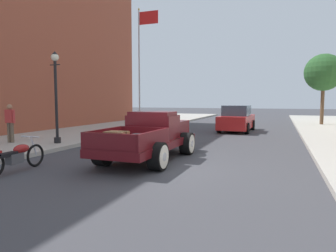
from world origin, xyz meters
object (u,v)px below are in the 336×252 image
hotrod_truck_maroon (152,136)px  car_background_red (237,119)px  street_tree_third (324,73)px  flagpole (142,53)px  pedestrian_sidewalk_left (10,121)px  street_lamp_near (56,90)px  motorcycle_parked (16,156)px

hotrod_truck_maroon → car_background_red: (1.46, 10.09, 0.01)m
hotrod_truck_maroon → car_background_red: car_background_red is taller
street_tree_third → flagpole: bearing=-166.1°
pedestrian_sidewalk_left → street_tree_third: size_ratio=0.31×
street_lamp_near → street_tree_third: 19.44m
pedestrian_sidewalk_left → street_lamp_near: size_ratio=0.43×
pedestrian_sidewalk_left → flagpole: 13.42m
street_lamp_near → street_tree_third: (11.83, 15.33, 1.67)m
hotrod_truck_maroon → motorcycle_parked: size_ratio=2.34×
hotrod_truck_maroon → pedestrian_sidewalk_left: bearing=177.1°
street_tree_third → motorcycle_parked: bearing=-116.5°
flagpole → motorcycle_parked: bearing=-76.4°
pedestrian_sidewalk_left → flagpole: (0.22, 12.58, 4.68)m
flagpole → car_background_red: bearing=-19.5°
motorcycle_parked → street_tree_third: (9.68, 19.42, 3.62)m
car_background_red → street_tree_third: (5.56, 6.20, 3.29)m
street_lamp_near → flagpole: size_ratio=0.42×
pedestrian_sidewalk_left → flagpole: bearing=89.0°
car_background_red → street_lamp_near: street_lamp_near is taller
flagpole → street_tree_third: (13.57, 3.36, -1.71)m
motorcycle_parked → car_background_red: 13.85m
flagpole → street_tree_third: size_ratio=1.72×
car_background_red → hotrod_truck_maroon: bearing=-98.3°
car_background_red → street_lamp_near: (-6.27, -9.14, 1.62)m
hotrod_truck_maroon → street_tree_third: street_tree_third is taller
car_background_red → pedestrian_sidewalk_left: size_ratio=2.65×
motorcycle_parked → street_tree_third: street_tree_third is taller
street_lamp_near → street_tree_third: size_ratio=0.72×
hotrod_truck_maroon → flagpole: 15.34m
pedestrian_sidewalk_left → flagpole: flagpole is taller
pedestrian_sidewalk_left → street_tree_third: (13.79, 15.94, 2.97)m
flagpole → street_tree_third: 14.09m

